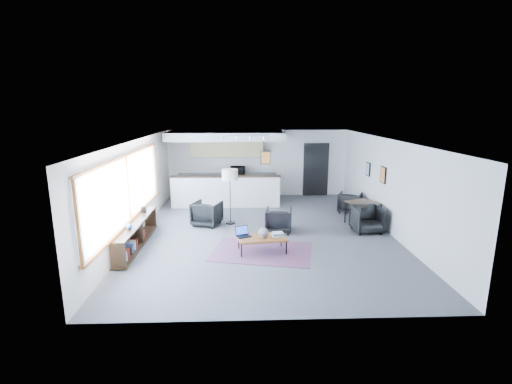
{
  "coord_description": "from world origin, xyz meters",
  "views": [
    {
      "loc": [
        -0.6,
        -10.02,
        3.45
      ],
      "look_at": [
        -0.22,
        0.4,
        1.07
      ],
      "focal_mm": 26.0,
      "sensor_mm": 36.0,
      "label": 1
    }
  ],
  "objects_px": {
    "dining_chair_far": "(350,203)",
    "dining_table": "(363,204)",
    "armchair_left": "(207,212)",
    "armchair_right": "(279,219)",
    "laptop": "(243,233)",
    "book_stack": "(278,234)",
    "floor_lamp": "(230,177)",
    "coffee_table": "(262,238)",
    "dining_chair_near": "(367,220)",
    "microwave": "(238,169)",
    "ceramic_pot": "(263,233)"
  },
  "relations": [
    {
      "from": "coffee_table",
      "to": "book_stack",
      "type": "bearing_deg",
      "value": 2.83
    },
    {
      "from": "dining_chair_near",
      "to": "armchair_right",
      "type": "bearing_deg",
      "value": 174.03
    },
    {
      "from": "ceramic_pot",
      "to": "armchair_right",
      "type": "height_order",
      "value": "armchair_right"
    },
    {
      "from": "laptop",
      "to": "floor_lamp",
      "type": "bearing_deg",
      "value": 74.49
    },
    {
      "from": "floor_lamp",
      "to": "dining_chair_near",
      "type": "xyz_separation_m",
      "value": [
        3.89,
        -0.93,
        -1.1
      ]
    },
    {
      "from": "armchair_left",
      "to": "dining_chair_far",
      "type": "distance_m",
      "value": 4.83
    },
    {
      "from": "armchair_right",
      "to": "dining_table",
      "type": "relative_size",
      "value": 0.69
    },
    {
      "from": "dining_table",
      "to": "dining_chair_far",
      "type": "distance_m",
      "value": 1.37
    },
    {
      "from": "book_stack",
      "to": "floor_lamp",
      "type": "distance_m",
      "value": 2.77
    },
    {
      "from": "armchair_left",
      "to": "armchair_right",
      "type": "height_order",
      "value": "armchair_left"
    },
    {
      "from": "book_stack",
      "to": "dining_chair_near",
      "type": "bearing_deg",
      "value": 26.61
    },
    {
      "from": "armchair_right",
      "to": "coffee_table",
      "type": "bearing_deg",
      "value": 78.54
    },
    {
      "from": "book_stack",
      "to": "dining_table",
      "type": "relative_size",
      "value": 0.3
    },
    {
      "from": "armchair_left",
      "to": "dining_chair_far",
      "type": "height_order",
      "value": "armchair_left"
    },
    {
      "from": "dining_chair_near",
      "to": "microwave",
      "type": "xyz_separation_m",
      "value": [
        -3.7,
        4.26,
        0.77
      ]
    },
    {
      "from": "armchair_right",
      "to": "dining_chair_far",
      "type": "xyz_separation_m",
      "value": [
        2.59,
        1.9,
        -0.06
      ]
    },
    {
      "from": "laptop",
      "to": "microwave",
      "type": "xyz_separation_m",
      "value": [
        -0.18,
        5.57,
        0.66
      ]
    },
    {
      "from": "dining_chair_near",
      "to": "coffee_table",
      "type": "bearing_deg",
      "value": -158.91
    },
    {
      "from": "laptop",
      "to": "dining_table",
      "type": "distance_m",
      "value": 4.12
    },
    {
      "from": "ceramic_pot",
      "to": "dining_chair_far",
      "type": "height_order",
      "value": "ceramic_pot"
    },
    {
      "from": "laptop",
      "to": "microwave",
      "type": "distance_m",
      "value": 5.61
    },
    {
      "from": "armchair_right",
      "to": "dining_chair_near",
      "type": "height_order",
      "value": "armchair_right"
    },
    {
      "from": "armchair_left",
      "to": "armchair_right",
      "type": "xyz_separation_m",
      "value": [
        2.09,
        -0.69,
        -0.02
      ]
    },
    {
      "from": "armchair_left",
      "to": "dining_chair_near",
      "type": "xyz_separation_m",
      "value": [
        4.59,
        -0.79,
        -0.05
      ]
    },
    {
      "from": "laptop",
      "to": "dining_chair_far",
      "type": "relative_size",
      "value": 0.66
    },
    {
      "from": "armchair_left",
      "to": "armchair_right",
      "type": "bearing_deg",
      "value": -179.23
    },
    {
      "from": "dining_chair_near",
      "to": "laptop",
      "type": "bearing_deg",
      "value": -163.19
    },
    {
      "from": "armchair_left",
      "to": "book_stack",
      "type": "bearing_deg",
      "value": 151.33
    },
    {
      "from": "dining_table",
      "to": "laptop",
      "type": "bearing_deg",
      "value": -151.26
    },
    {
      "from": "coffee_table",
      "to": "book_stack",
      "type": "xyz_separation_m",
      "value": [
        0.4,
        0.07,
        0.07
      ]
    },
    {
      "from": "book_stack",
      "to": "microwave",
      "type": "bearing_deg",
      "value": 100.59
    },
    {
      "from": "armchair_left",
      "to": "microwave",
      "type": "relative_size",
      "value": 1.46
    },
    {
      "from": "coffee_table",
      "to": "microwave",
      "type": "distance_m",
      "value": 5.75
    },
    {
      "from": "armchair_left",
      "to": "dining_table",
      "type": "relative_size",
      "value": 0.74
    },
    {
      "from": "armchair_left",
      "to": "armchair_right",
      "type": "distance_m",
      "value": 2.2
    },
    {
      "from": "microwave",
      "to": "dining_table",
      "type": "bearing_deg",
      "value": -37.03
    },
    {
      "from": "armchair_right",
      "to": "laptop",
      "type": "bearing_deg",
      "value": 62.79
    },
    {
      "from": "ceramic_pot",
      "to": "armchair_right",
      "type": "distance_m",
      "value": 1.65
    },
    {
      "from": "floor_lamp",
      "to": "dining_chair_far",
      "type": "height_order",
      "value": "floor_lamp"
    },
    {
      "from": "book_stack",
      "to": "armchair_left",
      "type": "relative_size",
      "value": 0.41
    },
    {
      "from": "laptop",
      "to": "microwave",
      "type": "bearing_deg",
      "value": 66.97
    },
    {
      "from": "coffee_table",
      "to": "dining_chair_near",
      "type": "relative_size",
      "value": 1.79
    },
    {
      "from": "dining_chair_far",
      "to": "dining_table",
      "type": "bearing_deg",
      "value": 114.98
    },
    {
      "from": "dining_table",
      "to": "dining_chair_near",
      "type": "xyz_separation_m",
      "value": [
        -0.09,
        -0.67,
        -0.28
      ]
    },
    {
      "from": "armchair_left",
      "to": "dining_chair_near",
      "type": "relative_size",
      "value": 1.14
    },
    {
      "from": "armchair_left",
      "to": "floor_lamp",
      "type": "height_order",
      "value": "floor_lamp"
    },
    {
      "from": "ceramic_pot",
      "to": "floor_lamp",
      "type": "height_order",
      "value": "floor_lamp"
    },
    {
      "from": "laptop",
      "to": "dining_table",
      "type": "height_order",
      "value": "dining_table"
    },
    {
      "from": "book_stack",
      "to": "microwave",
      "type": "distance_m",
      "value": 5.73
    },
    {
      "from": "book_stack",
      "to": "armchair_left",
      "type": "distance_m",
      "value": 2.87
    }
  ]
}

